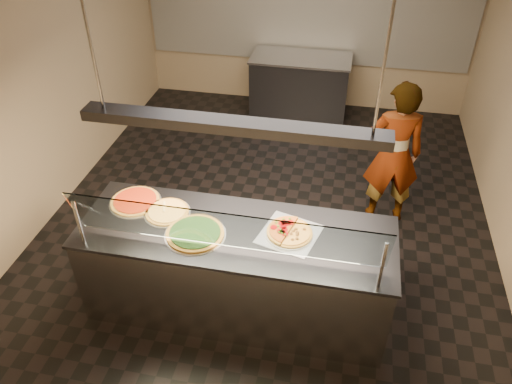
% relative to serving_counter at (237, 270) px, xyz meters
% --- Properties ---
extents(ground, '(5.00, 6.00, 0.02)m').
position_rel_serving_counter_xyz_m(ground, '(0.06, 1.44, -0.48)').
color(ground, black).
rests_on(ground, ground).
extents(wall_back, '(5.00, 0.02, 3.00)m').
position_rel_serving_counter_xyz_m(wall_back, '(0.06, 4.45, 1.03)').
color(wall_back, '#917C5D').
rests_on(wall_back, ground).
extents(wall_front, '(5.00, 0.02, 3.00)m').
position_rel_serving_counter_xyz_m(wall_front, '(0.06, -1.57, 1.03)').
color(wall_front, '#917C5D').
rests_on(wall_front, ground).
extents(wall_left, '(0.02, 6.00, 3.00)m').
position_rel_serving_counter_xyz_m(wall_left, '(-2.45, 1.44, 1.03)').
color(wall_left, '#917C5D').
rests_on(wall_left, ground).
extents(tile_band, '(4.90, 0.02, 1.20)m').
position_rel_serving_counter_xyz_m(tile_band, '(0.06, 4.42, 0.83)').
color(tile_band, silver).
rests_on(tile_band, wall_back).
extents(serving_counter, '(2.72, 0.94, 0.93)m').
position_rel_serving_counter_xyz_m(serving_counter, '(0.00, 0.00, 0.00)').
color(serving_counter, '#B7B7BC').
rests_on(serving_counter, ground).
extents(sneeze_guard, '(2.48, 0.18, 0.54)m').
position_rel_serving_counter_xyz_m(sneeze_guard, '(0.00, -0.34, 0.76)').
color(sneeze_guard, '#B7B7BC').
rests_on(sneeze_guard, serving_counter).
extents(perforated_tray, '(0.56, 0.56, 0.01)m').
position_rel_serving_counter_xyz_m(perforated_tray, '(0.45, 0.05, 0.47)').
color(perforated_tray, silver).
rests_on(perforated_tray, serving_counter).
extents(half_pizza_pepperoni, '(0.28, 0.42, 0.05)m').
position_rel_serving_counter_xyz_m(half_pizza_pepperoni, '(0.36, 0.05, 0.50)').
color(half_pizza_pepperoni, brown).
rests_on(half_pizza_pepperoni, perforated_tray).
extents(half_pizza_sausage, '(0.28, 0.42, 0.04)m').
position_rel_serving_counter_xyz_m(half_pizza_sausage, '(0.54, 0.05, 0.49)').
color(half_pizza_sausage, brown).
rests_on(half_pizza_sausage, perforated_tray).
extents(pizza_spinach, '(0.52, 0.52, 0.03)m').
position_rel_serving_counter_xyz_m(pizza_spinach, '(-0.32, -0.11, 0.48)').
color(pizza_spinach, silver).
rests_on(pizza_spinach, serving_counter).
extents(pizza_cheese, '(0.41, 0.41, 0.03)m').
position_rel_serving_counter_xyz_m(pizza_cheese, '(-0.65, 0.12, 0.48)').
color(pizza_cheese, silver).
rests_on(pizza_cheese, serving_counter).
extents(pizza_tomato, '(0.47, 0.47, 0.03)m').
position_rel_serving_counter_xyz_m(pizza_tomato, '(-0.99, 0.21, 0.48)').
color(pizza_tomato, silver).
rests_on(pizza_tomato, serving_counter).
extents(pizza_spatula, '(0.24, 0.22, 0.02)m').
position_rel_serving_counter_xyz_m(pizza_spatula, '(-0.64, 0.13, 0.49)').
color(pizza_spatula, '#B7B7BC').
rests_on(pizza_spatula, pizza_spinach).
extents(prep_table, '(1.48, 0.74, 0.93)m').
position_rel_serving_counter_xyz_m(prep_table, '(0.05, 3.99, 0.00)').
color(prep_table, '#2C2C30').
rests_on(prep_table, ground).
extents(worker, '(0.66, 0.48, 1.69)m').
position_rel_serving_counter_xyz_m(worker, '(1.35, 1.65, 0.38)').
color(worker, black).
rests_on(worker, ground).
extents(heat_lamp_housing, '(2.30, 0.18, 0.08)m').
position_rel_serving_counter_xyz_m(heat_lamp_housing, '(0.00, 0.00, 1.48)').
color(heat_lamp_housing, '#2C2C30').
rests_on(heat_lamp_housing, ceiling).
extents(lamp_rod_left, '(0.02, 0.02, 1.01)m').
position_rel_serving_counter_xyz_m(lamp_rod_left, '(-1.00, 0.00, 2.03)').
color(lamp_rod_left, '#B7B7BC').
rests_on(lamp_rod_left, ceiling).
extents(lamp_rod_right, '(0.02, 0.02, 1.01)m').
position_rel_serving_counter_xyz_m(lamp_rod_right, '(1.00, 0.00, 2.03)').
color(lamp_rod_right, '#B7B7BC').
rests_on(lamp_rod_right, ceiling).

